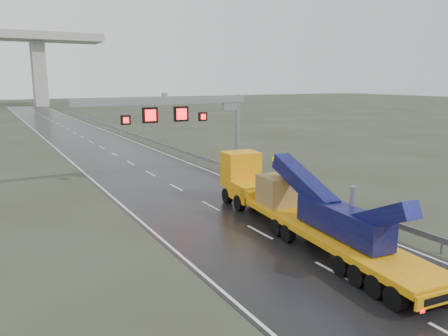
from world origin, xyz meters
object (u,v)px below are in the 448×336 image
sign_gantry (189,115)px  heavy_haul_truck (289,201)px  exit_sign_pair (278,163)px  striped_barrier (257,171)px

sign_gantry → heavy_haul_truck: (-0.24, -14.17, -3.96)m
sign_gantry → exit_sign_pair: sign_gantry is taller
exit_sign_pair → striped_barrier: exit_sign_pair is taller
sign_gantry → striped_barrier: (5.76, -1.80, -5.06)m
exit_sign_pair → heavy_haul_truck: bearing=-127.5°
sign_gantry → exit_sign_pair: bearing=-31.2°
sign_gantry → exit_sign_pair: 8.59m
striped_barrier → heavy_haul_truck: bearing=-95.5°
sign_gantry → striped_barrier: size_ratio=13.59×
exit_sign_pair → striped_barrier: 2.43m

